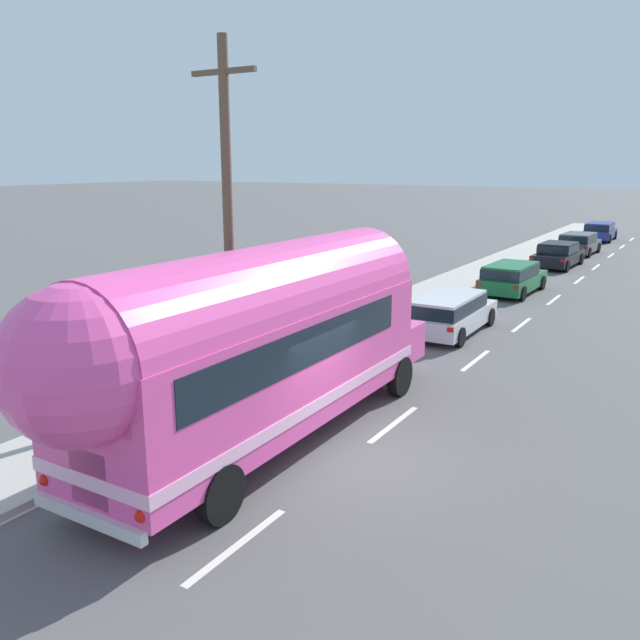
{
  "coord_description": "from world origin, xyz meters",
  "views": [
    {
      "loc": [
        5.74,
        -10.55,
        5.71
      ],
      "look_at": [
        -1.92,
        2.0,
        2.17
      ],
      "focal_mm": 36.82,
      "sensor_mm": 36.0,
      "label": 1
    }
  ],
  "objects_px": {
    "car_second": "(512,276)",
    "painted_bus": "(254,341)",
    "car_third": "(558,254)",
    "car_fifth": "(600,230)",
    "car_fourth": "(579,242)",
    "utility_pole": "(228,218)",
    "car_lead": "(449,311)"
  },
  "relations": [
    {
      "from": "car_third",
      "to": "utility_pole",
      "type": "bearing_deg",
      "value": -95.25
    },
    {
      "from": "painted_bus",
      "to": "car_lead",
      "type": "distance_m",
      "value": 11.0
    },
    {
      "from": "car_third",
      "to": "car_fourth",
      "type": "bearing_deg",
      "value": 90.04
    },
    {
      "from": "car_lead",
      "to": "car_second",
      "type": "relative_size",
      "value": 1.03
    },
    {
      "from": "painted_bus",
      "to": "car_fourth",
      "type": "xyz_separation_m",
      "value": [
        -0.06,
        34.16,
        -1.52
      ]
    },
    {
      "from": "car_second",
      "to": "utility_pole",
      "type": "bearing_deg",
      "value": -97.87
    },
    {
      "from": "painted_bus",
      "to": "utility_pole",
      "type": "bearing_deg",
      "value": 136.63
    },
    {
      "from": "painted_bus",
      "to": "car_fifth",
      "type": "bearing_deg",
      "value": 90.22
    },
    {
      "from": "utility_pole",
      "to": "car_third",
      "type": "xyz_separation_m",
      "value": [
        2.38,
        25.86,
        -3.68
      ]
    },
    {
      "from": "car_lead",
      "to": "car_fourth",
      "type": "relative_size",
      "value": 1.09
    },
    {
      "from": "car_lead",
      "to": "car_second",
      "type": "xyz_separation_m",
      "value": [
        -0.12,
        8.15,
        -0.01
      ]
    },
    {
      "from": "car_lead",
      "to": "car_fifth",
      "type": "height_order",
      "value": "same"
    },
    {
      "from": "car_third",
      "to": "painted_bus",
      "type": "bearing_deg",
      "value": -89.9
    },
    {
      "from": "utility_pole",
      "to": "car_lead",
      "type": "distance_m",
      "value": 9.65
    },
    {
      "from": "car_second",
      "to": "car_fifth",
      "type": "height_order",
      "value": "same"
    },
    {
      "from": "utility_pole",
      "to": "car_fourth",
      "type": "relative_size",
      "value": 1.97
    },
    {
      "from": "car_second",
      "to": "painted_bus",
      "type": "bearing_deg",
      "value": -89.66
    },
    {
      "from": "car_fourth",
      "to": "car_lead",
      "type": "bearing_deg",
      "value": -89.84
    },
    {
      "from": "car_second",
      "to": "car_fourth",
      "type": "bearing_deg",
      "value": 89.78
    },
    {
      "from": "painted_bus",
      "to": "car_third",
      "type": "xyz_separation_m",
      "value": [
        -0.05,
        28.15,
        -1.56
      ]
    },
    {
      "from": "car_lead",
      "to": "car_second",
      "type": "bearing_deg",
      "value": 90.87
    },
    {
      "from": "car_third",
      "to": "car_fifth",
      "type": "xyz_separation_m",
      "value": [
        -0.11,
        14.78,
        0.04
      ]
    },
    {
      "from": "utility_pole",
      "to": "car_lead",
      "type": "height_order",
      "value": "utility_pole"
    },
    {
      "from": "painted_bus",
      "to": "car_lead",
      "type": "relative_size",
      "value": 2.45
    },
    {
      "from": "car_lead",
      "to": "painted_bus",
      "type": "bearing_deg",
      "value": -90.06
    },
    {
      "from": "car_second",
      "to": "car_third",
      "type": "bearing_deg",
      "value": 89.61
    },
    {
      "from": "painted_bus",
      "to": "car_fourth",
      "type": "relative_size",
      "value": 2.67
    },
    {
      "from": "painted_bus",
      "to": "car_third",
      "type": "bearing_deg",
      "value": 90.1
    },
    {
      "from": "car_third",
      "to": "car_fifth",
      "type": "relative_size",
      "value": 1.09
    },
    {
      "from": "car_lead",
      "to": "car_third",
      "type": "bearing_deg",
      "value": 90.21
    },
    {
      "from": "car_lead",
      "to": "utility_pole",
      "type": "bearing_deg",
      "value": -105.85
    },
    {
      "from": "car_third",
      "to": "car_fifth",
      "type": "distance_m",
      "value": 14.78
    }
  ]
}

